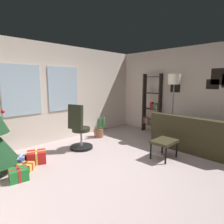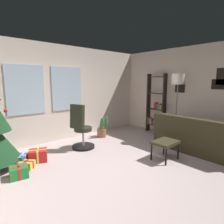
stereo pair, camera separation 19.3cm
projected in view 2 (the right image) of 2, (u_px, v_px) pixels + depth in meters
ground_plane at (130, 173)px, 3.53m from camera, size 5.57×5.17×0.10m
wall_back_with_windows at (61, 93)px, 5.23m from camera, size 5.57×0.12×2.63m
wall_right_with_frames at (201, 93)px, 5.17m from camera, size 0.12×5.17×2.63m
couch at (205, 139)px, 4.46m from camera, size 1.54×1.97×0.85m
footstool at (165, 144)px, 3.95m from camera, size 0.53×0.41×0.41m
gift_box_red at (38, 156)px, 3.90m from camera, size 0.44×0.40×0.25m
gift_box_green at (19, 172)px, 3.24m from camera, size 0.33×0.31×0.21m
gift_box_gold at (26, 165)px, 3.59m from camera, size 0.33×0.34×0.15m
gift_box_blue at (21, 160)px, 3.71m from camera, size 0.32×0.33×0.21m
office_chair at (81, 131)px, 4.59m from camera, size 0.57×0.56×1.12m
bookshelf at (156, 108)px, 6.00m from camera, size 0.18×0.64×1.89m
floor_lamp at (178, 85)px, 4.98m from camera, size 0.33×0.33×1.85m
potted_plant at (103, 129)px, 5.59m from camera, size 0.37×0.35×0.65m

